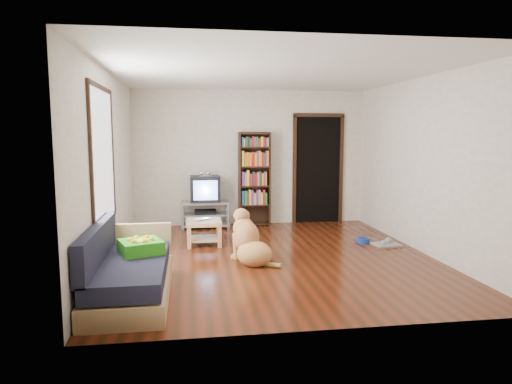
{
  "coord_description": "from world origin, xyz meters",
  "views": [
    {
      "loc": [
        -1.19,
        -6.31,
        1.77
      ],
      "look_at": [
        -0.2,
        0.4,
        0.9
      ],
      "focal_mm": 32.0,
      "sensor_mm": 36.0,
      "label": 1
    }
  ],
  "objects": [
    {
      "name": "ceiling",
      "position": [
        0.0,
        0.0,
        2.6
      ],
      "size": [
        5.0,
        5.0,
        0.0
      ],
      "primitive_type": "plane",
      "rotation": [
        3.14,
        0.0,
        0.0
      ],
      "color": "white",
      "rests_on": "ground"
    },
    {
      "name": "doorway",
      "position": [
        1.35,
        2.48,
        1.12
      ],
      "size": [
        1.03,
        0.05,
        2.19
      ],
      "color": "black",
      "rests_on": "wall_back"
    },
    {
      "name": "ground",
      "position": [
        0.0,
        0.0,
        0.0
      ],
      "size": [
        5.0,
        5.0,
        0.0
      ],
      "primitive_type": "plane",
      "color": "#531D0E",
      "rests_on": "ground"
    },
    {
      "name": "wall_back",
      "position": [
        0.0,
        2.5,
        1.3
      ],
      "size": [
        4.5,
        0.0,
        4.5
      ],
      "primitive_type": "plane",
      "rotation": [
        1.57,
        0.0,
        0.0
      ],
      "color": "silver",
      "rests_on": "ground"
    },
    {
      "name": "wall_right",
      "position": [
        2.25,
        0.0,
        1.3
      ],
      "size": [
        0.0,
        5.0,
        5.0
      ],
      "primitive_type": "plane",
      "rotation": [
        1.57,
        0.0,
        -1.57
      ],
      "color": "silver",
      "rests_on": "ground"
    },
    {
      "name": "crt_tv",
      "position": [
        -0.9,
        2.27,
        0.74
      ],
      "size": [
        0.55,
        0.52,
        0.58
      ],
      "color": "black",
      "rests_on": "tv_stand"
    },
    {
      "name": "window",
      "position": [
        -2.23,
        -0.5,
        1.5
      ],
      "size": [
        0.03,
        1.46,
        1.7
      ],
      "color": "white",
      "rests_on": "wall_left"
    },
    {
      "name": "wall_front",
      "position": [
        0.0,
        -2.5,
        1.3
      ],
      "size": [
        4.5,
        0.0,
        4.5
      ],
      "primitive_type": "plane",
      "rotation": [
        -1.57,
        0.0,
        0.0
      ],
      "color": "silver",
      "rests_on": "ground"
    },
    {
      "name": "green_cushion",
      "position": [
        -1.75,
        -1.11,
        0.49
      ],
      "size": [
        0.57,
        0.57,
        0.15
      ],
      "primitive_type": "cube",
      "rotation": [
        0.0,
        0.0,
        0.36
      ],
      "color": "green",
      "rests_on": "sofa"
    },
    {
      "name": "laptop",
      "position": [
        -0.97,
        0.85,
        0.41
      ],
      "size": [
        0.37,
        0.33,
        0.02
      ],
      "primitive_type": "imported",
      "rotation": [
        0.0,
        0.0,
        0.54
      ],
      "color": "silver",
      "rests_on": "coffee_table"
    },
    {
      "name": "bookshelf",
      "position": [
        0.05,
        2.34,
        1.0
      ],
      "size": [
        0.6,
        0.3,
        1.8
      ],
      "color": "black",
      "rests_on": "ground"
    },
    {
      "name": "tv_stand",
      "position": [
        -0.9,
        2.25,
        0.27
      ],
      "size": [
        0.9,
        0.45,
        0.5
      ],
      "color": "#99999E",
      "rests_on": "ground"
    },
    {
      "name": "dog",
      "position": [
        -0.39,
        -0.22,
        0.28
      ],
      "size": [
        0.67,
        0.84,
        0.76
      ],
      "color": "#C57F4B",
      "rests_on": "ground"
    },
    {
      "name": "dog_bowl",
      "position": [
        1.6,
        0.65,
        0.04
      ],
      "size": [
        0.22,
        0.22,
        0.08
      ],
      "primitive_type": "cylinder",
      "color": "navy",
      "rests_on": "ground"
    },
    {
      "name": "grey_rag",
      "position": [
        1.9,
        0.4,
        0.01
      ],
      "size": [
        0.42,
        0.35,
        0.03
      ],
      "primitive_type": "cube",
      "rotation": [
        0.0,
        0.0,
        0.08
      ],
      "color": "gray",
      "rests_on": "ground"
    },
    {
      "name": "coffee_table",
      "position": [
        -0.97,
        0.88,
        0.28
      ],
      "size": [
        0.55,
        0.55,
        0.4
      ],
      "color": "#D5B66D",
      "rests_on": "ground"
    },
    {
      "name": "sofa",
      "position": [
        -1.87,
        -1.38,
        0.26
      ],
      "size": [
        0.8,
        1.8,
        0.8
      ],
      "color": "tan",
      "rests_on": "ground"
    },
    {
      "name": "wall_left",
      "position": [
        -2.25,
        0.0,
        1.3
      ],
      "size": [
        0.0,
        5.0,
        5.0
      ],
      "primitive_type": "plane",
      "rotation": [
        1.57,
        0.0,
        1.57
      ],
      "color": "silver",
      "rests_on": "ground"
    }
  ]
}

